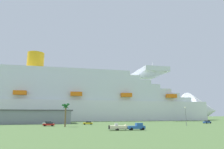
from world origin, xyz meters
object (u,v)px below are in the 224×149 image
Objects in this scene: cruise_ship at (76,100)px; parked_car_red_hatchback at (49,124)px; parked_car_yellow_taxi at (88,123)px; parked_car_white_van at (48,123)px; palm_tree at (66,109)px; pickup_truck at (137,127)px; street_lamp at (186,113)px; small_boat_on_trailer at (120,127)px; parked_car_blue_suv at (207,122)px.

parked_car_red_hatchback is at bearing -97.89° from cruise_ship.
cruise_ship is 62.00m from parked_car_yellow_taxi.
palm_tree is at bearing -59.58° from parked_car_white_van.
pickup_truck is 33.84m from street_lamp.
small_boat_on_trailer is at bearing -53.03° from parked_car_white_van.
cruise_ship reaches higher than small_boat_on_trailer.
parked_car_red_hatchback and parked_car_white_van have the same top height.
palm_tree is at bearing 139.24° from pickup_truck.
palm_tree is at bearing -167.24° from parked_car_blue_suv.
parked_car_white_van is 18.87m from parked_car_yellow_taxi.
street_lamp is 1.72× the size of parked_car_red_hatchback.
pickup_truck is at bearing -39.63° from parked_car_red_hatchback.
palm_tree is 10.58m from parked_car_red_hatchback.
palm_tree reaches higher than pickup_truck.
parked_car_blue_suv is (56.15, 37.74, -0.13)m from small_boat_on_trailer.
street_lamp is 59.13m from parked_car_red_hatchback.
parked_car_blue_suv is (50.55, 37.42, -0.21)m from pickup_truck.
parked_car_blue_suv is (83.43, 1.49, -0.00)m from parked_car_white_van.
palm_tree is at bearing 131.17° from small_boat_on_trailer.
street_lamp is 1.82× the size of parked_car_blue_suv.
street_lamp is (51.65, -1.72, -1.81)m from palm_tree.
parked_car_red_hatchback is 1.01× the size of parked_car_yellow_taxi.
small_boat_on_trailer is 1.55× the size of parked_car_yellow_taxi.
palm_tree is at bearing -123.79° from parked_car_yellow_taxi.
small_boat_on_trailer is 28.42m from palm_tree.
street_lamp is (33.38, 19.17, 4.34)m from small_boat_on_trailer.
cruise_ship is at bearing 82.11° from parked_car_red_hatchback.
parked_car_red_hatchback is (-6.94, 4.94, -6.28)m from palm_tree.
palm_tree is 1.15× the size of street_lamp.
parked_car_blue_suv is (74.42, 16.85, -6.28)m from palm_tree.
pickup_truck is 0.70× the size of street_lamp.
street_lamp is at bearing -57.28° from cruise_ship.
parked_car_yellow_taxi is (-41.81, 16.43, -4.47)m from street_lamp.
small_boat_on_trailer is 38.73m from street_lamp.
parked_car_red_hatchback is (-30.80, 25.51, -0.21)m from pickup_truck.
parked_car_blue_suv is at bearing 1.03° from parked_car_white_van.
palm_tree is (-18.27, 20.89, 6.15)m from small_boat_on_trailer.
cruise_ship is 93.20m from parked_car_blue_suv.
cruise_ship is 53.29× the size of parked_car_yellow_taxi.
small_boat_on_trailer reaches higher than parked_car_yellow_taxi.
small_boat_on_trailer reaches higher than parked_car_blue_suv.
street_lamp is 1.83× the size of parked_car_white_van.
cruise_ship is at bearing 78.79° from parked_car_white_van.
cruise_ship reaches higher than parked_car_red_hatchback.
cruise_ship reaches higher than street_lamp.
palm_tree is 1.99× the size of parked_car_yellow_taxi.
cruise_ship is at bearing 141.22° from parked_car_blue_suv.
pickup_truck reaches higher than parked_car_blue_suv.
parked_car_red_hatchback is at bearing 134.30° from small_boat_on_trailer.
pickup_truck is 37.96m from parked_car_yellow_taxi.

